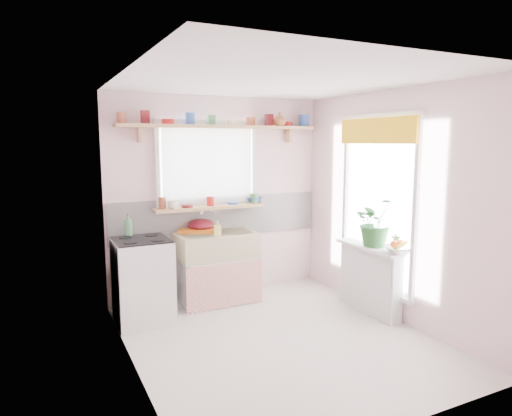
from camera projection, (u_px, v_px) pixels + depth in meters
name	position (u px, v px, depth m)	size (l,w,h in m)	color
room	(293.00, 190.00, 5.38)	(3.20, 3.20, 3.20)	silver
sink_unit	(217.00, 267.00, 5.55)	(0.95, 0.65, 1.11)	white
cooker	(143.00, 280.00, 4.91)	(0.58, 0.58, 0.93)	white
radiator_ledge	(370.00, 278.00, 5.22)	(0.22, 0.95, 0.78)	white
windowsill	(211.00, 207.00, 5.61)	(1.40, 0.22, 0.04)	tan
pine_shelf	(221.00, 127.00, 5.53)	(2.52, 0.24, 0.04)	tan
shelf_crockery	(219.00, 121.00, 5.51)	(2.47, 0.11, 0.12)	#A55133
sill_crockery	(210.00, 201.00, 5.60)	(1.35, 0.11, 0.12)	#A55133
dish_tray	(197.00, 230.00, 5.59)	(0.43, 0.33, 0.04)	orange
colander	(201.00, 225.00, 5.61)	(0.33, 0.33, 0.15)	#5D101B
jade_plant	(376.00, 222.00, 5.11)	(0.50, 0.43, 0.55)	#255D28
fruit_bowl	(399.00, 250.00, 4.81)	(0.30, 0.30, 0.07)	white
herb_pot	(396.00, 243.00, 4.85)	(0.10, 0.07, 0.19)	#305D25
soap_bottle_sink	(218.00, 228.00, 5.32)	(0.08, 0.08, 0.18)	#EDF96E
sill_cup	(173.00, 205.00, 5.33)	(0.12, 0.12, 0.09)	silver
sill_bowl	(254.00, 200.00, 5.92)	(0.21, 0.21, 0.07)	#2D4593
shelf_vase	(280.00, 119.00, 5.80)	(0.16, 0.16, 0.17)	#9B572F
cooker_bottle	(128.00, 225.00, 4.99)	(0.10, 0.10, 0.25)	#428552
fruit	(399.00, 244.00, 4.81)	(0.20, 0.14, 0.10)	orange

